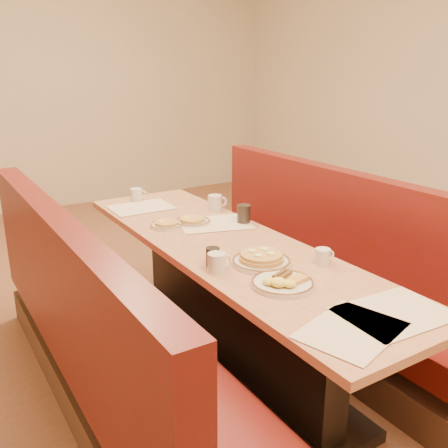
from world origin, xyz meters
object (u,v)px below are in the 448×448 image
pancake_plate (261,260)px  soda_tumbler_mid (244,214)px  coffee_mug_b (217,262)px  booth_right (324,280)px  coffee_mug_a (323,256)px  diner_table (228,306)px  coffee_mug_d (137,195)px  soda_tumbler_near (213,257)px  coffee_mug_c (216,202)px  booth_left (103,344)px  eggs_plate (283,282)px

pancake_plate → soda_tumbler_mid: size_ratio=2.54×
pancake_plate → soda_tumbler_mid: (0.30, 0.59, 0.03)m
coffee_mug_b → booth_right: bearing=25.4°
coffee_mug_a → soda_tumbler_mid: 0.76m
diner_table → booth_right: size_ratio=1.00×
coffee_mug_d → soda_tumbler_near: 1.33m
coffee_mug_c → soda_tumbler_mid: 0.34m
pancake_plate → coffee_mug_a: coffee_mug_a is taller
coffee_mug_a → coffee_mug_c: size_ratio=0.80×
coffee_mug_b → pancake_plate: bearing=0.4°
coffee_mug_a → soda_tumbler_mid: (0.05, 0.76, 0.02)m
coffee_mug_d → soda_tumbler_mid: bearing=-44.1°
booth_left → coffee_mug_d: 1.35m
coffee_mug_a → coffee_mug_b: coffee_mug_b is taller
eggs_plate → coffee_mug_b: 0.33m
soda_tumbler_near → coffee_mug_c: bearing=58.1°
soda_tumbler_near → eggs_plate: bearing=-68.5°
booth_left → coffee_mug_d: booth_left is taller
booth_left → coffee_mug_c: (1.02, 0.61, 0.44)m
booth_right → eggs_plate: booth_right is taller
booth_right → eggs_plate: size_ratio=8.82×
coffee_mug_a → booth_right: bearing=51.3°
booth_left → coffee_mug_b: booth_left is taller
eggs_plate → soda_tumbler_mid: size_ratio=2.46×
soda_tumbler_mid → pancake_plate: bearing=-116.8°
pancake_plate → soda_tumbler_near: bearing=153.6°
diner_table → coffee_mug_d: size_ratio=21.60×
booth_left → diner_table: bearing=0.0°
diner_table → booth_left: 0.73m
booth_right → coffee_mug_a: size_ratio=23.64×
booth_right → coffee_mug_c: 0.87m
diner_table → soda_tumbler_mid: soda_tumbler_mid is taller
soda_tumbler_near → soda_tumbler_mid: soda_tumbler_mid is taller
pancake_plate → coffee_mug_b: (-0.23, 0.03, 0.02)m
coffee_mug_c → soda_tumbler_near: coffee_mug_c is taller
diner_table → pancake_plate: 0.52m
soda_tumbler_near → coffee_mug_a: bearing=-29.9°
coffee_mug_a → coffee_mug_d: coffee_mug_d is taller
pancake_plate → coffee_mug_c: coffee_mug_c is taller
coffee_mug_c → booth_left: bearing=-137.0°
diner_table → pancake_plate: (-0.02, -0.33, 0.40)m
coffee_mug_b → soda_tumbler_near: 0.07m
eggs_plate → coffee_mug_d: size_ratio=2.45×
coffee_mug_a → soda_tumbler_mid: soda_tumbler_mid is taller
booth_right → coffee_mug_c: bearing=126.5°
coffee_mug_b → coffee_mug_c: coffee_mug_c is taller
diner_table → coffee_mug_b: (-0.25, -0.30, 0.42)m
eggs_plate → coffee_mug_d: 1.68m
pancake_plate → coffee_mug_b: size_ratio=2.41×
diner_table → coffee_mug_b: size_ratio=20.59×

